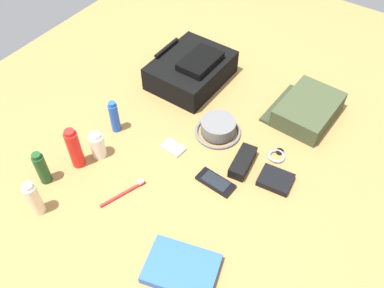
# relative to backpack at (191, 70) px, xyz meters

# --- Properties ---
(ground_plane) EXTENTS (2.64, 2.02, 0.02)m
(ground_plane) POSITION_rel_backpack_xyz_m (-0.33, -0.23, -0.07)
(ground_plane) COLOR olive
(ground_plane) RESTS_ON ground
(backpack) EXTENTS (0.33, 0.26, 0.13)m
(backpack) POSITION_rel_backpack_xyz_m (0.00, 0.00, 0.00)
(backpack) COLOR black
(backpack) RESTS_ON ground_plane
(toiletry_pouch) EXTENTS (0.27, 0.24, 0.08)m
(toiletry_pouch) POSITION_rel_backpack_xyz_m (0.07, -0.49, -0.02)
(toiletry_pouch) COLOR #384228
(toiletry_pouch) RESTS_ON ground_plane
(bucket_hat) EXTENTS (0.17, 0.17, 0.06)m
(bucket_hat) POSITION_rel_backpack_xyz_m (-0.20, -0.25, -0.03)
(bucket_hat) COLOR slate
(bucket_hat) RESTS_ON ground_plane
(lotion_bottle) EXTENTS (0.04, 0.04, 0.14)m
(lotion_bottle) POSITION_rel_backpack_xyz_m (-0.81, 0.04, 0.01)
(lotion_bottle) COLOR beige
(lotion_bottle) RESTS_ON ground_plane
(shampoo_bottle) EXTENTS (0.04, 0.04, 0.14)m
(shampoo_bottle) POSITION_rel_backpack_xyz_m (-0.71, 0.11, 0.01)
(shampoo_bottle) COLOR #19471E
(shampoo_bottle) RESTS_ON ground_plane
(sunscreen_spray) EXTENTS (0.05, 0.05, 0.17)m
(sunscreen_spray) POSITION_rel_backpack_xyz_m (-0.60, 0.07, 0.03)
(sunscreen_spray) COLOR red
(sunscreen_spray) RESTS_ON ground_plane
(toothpaste_tube) EXTENTS (0.05, 0.05, 0.11)m
(toothpaste_tube) POSITION_rel_backpack_xyz_m (-0.53, 0.04, -0.01)
(toothpaste_tube) COLOR white
(toothpaste_tube) RESTS_ON ground_plane
(deodorant_spray) EXTENTS (0.03, 0.03, 0.14)m
(deodorant_spray) POSITION_rel_backpack_xyz_m (-0.40, 0.07, 0.01)
(deodorant_spray) COLOR blue
(deodorant_spray) RESTS_ON ground_plane
(paperback_novel) EXTENTS (0.20, 0.24, 0.03)m
(paperback_novel) POSITION_rel_backpack_xyz_m (-0.72, -0.46, -0.04)
(paperback_novel) COLOR blue
(paperback_novel) RESTS_ON ground_plane
(cell_phone) EXTENTS (0.07, 0.14, 0.01)m
(cell_phone) POSITION_rel_backpack_xyz_m (-0.40, -0.37, -0.05)
(cell_phone) COLOR black
(cell_phone) RESTS_ON ground_plane
(media_player) EXTENTS (0.06, 0.09, 0.01)m
(media_player) POSITION_rel_backpack_xyz_m (-0.35, -0.16, -0.05)
(media_player) COLOR #B7B7BC
(media_player) RESTS_ON ground_plane
(wristwatch) EXTENTS (0.07, 0.06, 0.01)m
(wristwatch) POSITION_rel_backpack_xyz_m (-0.17, -0.49, -0.05)
(wristwatch) COLOR #99999E
(wristwatch) RESTS_ON ground_plane
(toothbrush) EXTENTS (0.16, 0.07, 0.02)m
(toothbrush) POSITION_rel_backpack_xyz_m (-0.60, -0.15, -0.05)
(toothbrush) COLOR red
(toothbrush) RESTS_ON ground_plane
(wallet) EXTENTS (0.10, 0.12, 0.02)m
(wallet) POSITION_rel_backpack_xyz_m (-0.28, -0.54, -0.04)
(wallet) COLOR black
(wallet) RESTS_ON ground_plane
(sunglasses_case) EXTENTS (0.15, 0.08, 0.04)m
(sunglasses_case) POSITION_rel_backpack_xyz_m (-0.28, -0.41, -0.04)
(sunglasses_case) COLOR black
(sunglasses_case) RESTS_ON ground_plane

